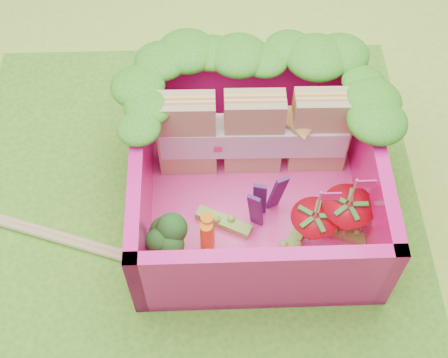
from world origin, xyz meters
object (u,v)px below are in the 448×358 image
sandwich_stack (254,133)px  strawberry_right (345,218)px  bento_box (256,176)px  broccoli (168,234)px  strawberry_left (312,229)px  chopsticks (4,221)px

sandwich_stack → strawberry_right: bearing=-46.4°
bento_box → broccoli: bento_box is taller
sandwich_stack → broccoli: 0.75m
broccoli → strawberry_left: (0.76, 0.03, -0.04)m
strawberry_right → sandwich_stack: bearing=133.6°
strawberry_left → sandwich_stack: bearing=117.9°
bento_box → sandwich_stack: 0.25m
chopsticks → strawberry_right: bearing=-4.4°
sandwich_stack → strawberry_right: (0.46, -0.48, -0.14)m
broccoli → bento_box: bearing=34.1°
sandwich_stack → strawberry_left: sandwich_stack is taller
bento_box → chopsticks: bearing=-176.3°
sandwich_stack → strawberry_right: size_ratio=2.07×
sandwich_stack → strawberry_left: bearing=-62.1°
broccoli → strawberry_left: strawberry_left is taller
strawberry_right → strawberry_left: bearing=-163.6°
strawberry_right → chopsticks: size_ratio=0.23×
bento_box → strawberry_right: bearing=-26.9°
broccoli → strawberry_right: strawberry_right is taller
broccoli → strawberry_right: bearing=5.0°
broccoli → chopsticks: bearing=166.5°
strawberry_right → broccoli: bearing=-175.0°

